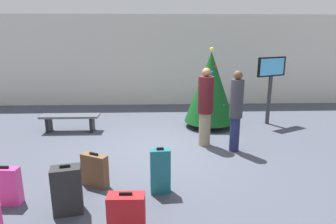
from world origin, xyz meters
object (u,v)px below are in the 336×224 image
object	(u,v)px
suitcase_5	(7,186)
suitcase_1	(67,190)
suitcase_3	(95,170)
waiting_bench	(70,119)
traveller_0	(205,105)
holiday_tree	(210,87)
suitcase_2	(160,171)
traveller_1	(236,109)
flight_info_kiosk	(271,76)
suitcase_4	(126,213)

from	to	relation	value
suitcase_5	suitcase_1	bearing A→B (deg)	-14.98
suitcase_1	suitcase_3	xyz separation A→B (m)	(0.24, 0.81, -0.07)
waiting_bench	traveller_0	size ratio (longest dim) A/B	0.85
holiday_tree	suitcase_2	bearing A→B (deg)	-111.75
waiting_bench	traveller_1	world-z (taller)	traveller_1
traveller_0	suitcase_3	world-z (taller)	traveller_0
traveller_0	traveller_1	world-z (taller)	traveller_0
waiting_bench	suitcase_5	world-z (taller)	suitcase_5
suitcase_3	suitcase_5	distance (m)	1.38
holiday_tree	flight_info_kiosk	xyz separation A→B (m)	(1.85, 0.22, 0.28)
suitcase_3	suitcase_4	distance (m)	1.44
flight_info_kiosk	suitcase_3	world-z (taller)	flight_info_kiosk
traveller_1	suitcase_4	size ratio (longest dim) A/B	3.24
waiting_bench	suitcase_4	size ratio (longest dim) A/B	2.77
traveller_0	suitcase_2	world-z (taller)	traveller_0
flight_info_kiosk	traveller_0	world-z (taller)	flight_info_kiosk
traveller_1	suitcase_2	size ratio (longest dim) A/B	2.30
traveller_1	suitcase_1	world-z (taller)	traveller_1
traveller_0	suitcase_3	bearing A→B (deg)	-139.01
suitcase_3	suitcase_5	world-z (taller)	suitcase_5
flight_info_kiosk	suitcase_2	distance (m)	5.34
holiday_tree	traveller_1	xyz separation A→B (m)	(0.24, -1.96, -0.18)
traveller_0	suitcase_1	size ratio (longest dim) A/B	2.44
holiday_tree	suitcase_5	distance (m)	5.72
traveller_0	suitcase_4	distance (m)	3.69
holiday_tree	suitcase_3	distance (m)	4.51
suitcase_4	suitcase_5	xyz separation A→B (m)	(-1.96, 0.74, 0.04)
suitcase_3	flight_info_kiosk	bearing A→B (deg)	39.65
traveller_0	suitcase_1	bearing A→B (deg)	-132.09
waiting_bench	suitcase_4	distance (m)	4.91
holiday_tree	flight_info_kiosk	size ratio (longest dim) A/B	1.14
suitcase_5	suitcase_4	bearing A→B (deg)	-20.71
traveller_1	traveller_0	bearing A→B (deg)	146.95
traveller_0	flight_info_kiosk	bearing A→B (deg)	38.24
traveller_0	traveller_1	size ratio (longest dim) A/B	1.01
waiting_bench	suitcase_1	bearing A→B (deg)	-74.68
suitcase_2	suitcase_5	distance (m)	2.45
holiday_tree	traveller_0	xyz separation A→B (m)	(-0.39, -1.55, -0.18)
traveller_1	suitcase_1	size ratio (longest dim) A/B	2.42
suitcase_4	suitcase_1	bearing A→B (deg)	153.36
suitcase_3	suitcase_5	xyz separation A→B (m)	(-1.27, -0.53, 0.01)
suitcase_1	suitcase_4	xyz separation A→B (m)	(0.93, -0.46, -0.10)
suitcase_3	suitcase_5	size ratio (longest dim) A/B	0.97
traveller_1	flight_info_kiosk	bearing A→B (deg)	53.57
traveller_1	suitcase_1	distance (m)	3.99
holiday_tree	flight_info_kiosk	bearing A→B (deg)	6.84
suitcase_1	traveller_0	bearing A→B (deg)	47.91
waiting_bench	suitcase_1	distance (m)	4.15
traveller_0	suitcase_4	xyz separation A→B (m)	(-1.59, -3.25, -0.73)
suitcase_2	suitcase_3	bearing A→B (deg)	167.00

